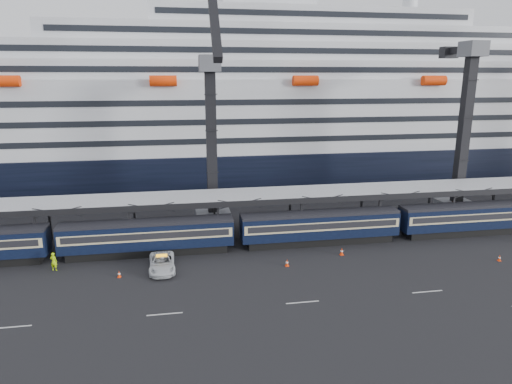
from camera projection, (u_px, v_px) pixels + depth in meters
ground at (425, 273)px, 46.53m from camera, size 260.00×260.00×0.00m
train at (347, 224)px, 54.76m from camera, size 133.05×3.00×4.05m
canopy at (371, 190)px, 58.61m from camera, size 130.00×6.25×5.53m
cruise_ship at (299, 115)px, 87.23m from camera, size 214.09×28.84×34.00m
crane_dark_near at (212, 137)px, 58.02m from camera, size 4.50×17.75×35.08m
crane_dark_mid at (467, 122)px, 62.54m from camera, size 4.50×18.24×39.64m
pickup_truck at (162, 263)px, 46.93m from camera, size 2.76×5.66×1.55m
worker at (54, 262)px, 46.80m from camera, size 0.82×0.65×1.97m
traffic_cone_b at (119, 274)px, 45.35m from camera, size 0.35×0.35×0.71m
traffic_cone_c at (287, 263)px, 48.03m from camera, size 0.40×0.40×0.79m
traffic_cone_d at (342, 251)px, 51.04m from camera, size 0.42×0.42×0.85m
traffic_cone_e at (499, 258)px, 49.40m from camera, size 0.35×0.35×0.69m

